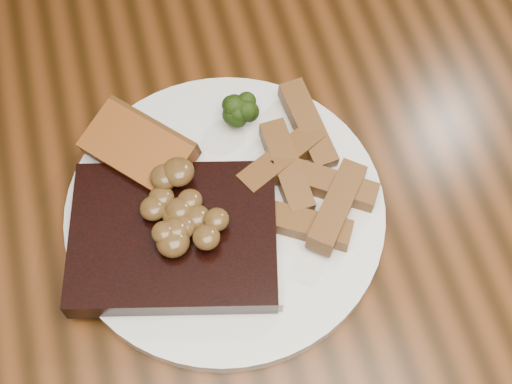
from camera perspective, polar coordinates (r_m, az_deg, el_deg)
dining_table at (r=0.76m, az=0.98°, el=-5.37°), size 1.60×0.90×0.75m
plate at (r=0.67m, az=-2.47°, el=-1.66°), size 0.32×0.32×0.01m
steak at (r=0.64m, az=-6.58°, el=-3.60°), size 0.21×0.18×0.03m
steak_bone at (r=0.62m, az=-5.33°, el=-8.87°), size 0.16×0.05×0.02m
mushroom_pile at (r=0.62m, az=-6.59°, el=-1.48°), size 0.08×0.08×0.03m
garlic_bread at (r=0.68m, az=-9.22°, el=2.52°), size 0.11×0.11×0.02m
potato_wedges at (r=0.67m, az=3.62°, el=1.79°), size 0.12×0.12×0.02m
broccoli_cluster at (r=0.69m, az=-1.30°, el=6.44°), size 0.06×0.06×0.04m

